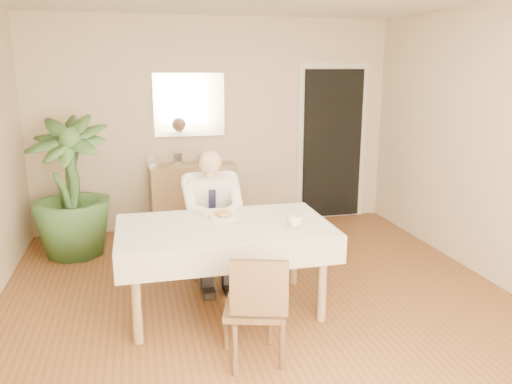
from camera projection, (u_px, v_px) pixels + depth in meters
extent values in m
plane|color=brown|center=(266.00, 311.00, 4.18)|extent=(5.00, 5.00, 0.00)
cube|color=#CAB290|center=(216.00, 125.00, 6.23)|extent=(4.50, 0.02, 2.60)
cube|color=#CAB290|center=(477.00, 300.00, 1.51)|extent=(4.50, 0.02, 2.60)
cube|color=beige|center=(478.00, 251.00, 1.50)|extent=(1.34, 0.02, 1.44)
cube|color=white|center=(473.00, 249.00, 1.51)|extent=(1.18, 0.02, 1.28)
cube|color=beige|center=(331.00, 144.00, 6.64)|extent=(0.96, 0.03, 2.10)
cube|color=black|center=(332.00, 145.00, 6.61)|extent=(0.80, 0.05, 1.95)
cube|color=silver|center=(189.00, 105.00, 6.07)|extent=(0.86, 0.03, 0.76)
cube|color=white|center=(189.00, 105.00, 6.05)|extent=(0.74, 0.02, 0.64)
cube|color=#92714A|center=(224.00, 228.00, 4.05)|extent=(1.60, 0.90, 0.04)
cube|color=beige|center=(224.00, 225.00, 4.05)|extent=(1.70, 1.00, 0.01)
cube|color=beige|center=(236.00, 260.00, 3.60)|extent=(1.70, 0.02, 0.22)
cube|color=beige|center=(215.00, 220.00, 4.54)|extent=(1.70, 0.02, 0.22)
cube|color=beige|center=(117.00, 246.00, 3.88)|extent=(0.02, 1.00, 0.22)
cube|color=beige|center=(322.00, 230.00, 4.27)|extent=(0.02, 1.00, 0.22)
cylinder|color=#92714A|center=(136.00, 299.00, 3.63)|extent=(0.07, 0.07, 0.70)
cylinder|color=#92714A|center=(322.00, 280.00, 3.96)|extent=(0.07, 0.07, 0.70)
cylinder|color=#92714A|center=(136.00, 262.00, 4.33)|extent=(0.07, 0.07, 0.70)
cylinder|color=#92714A|center=(294.00, 248.00, 4.66)|extent=(0.07, 0.07, 0.70)
cube|color=#482F1A|center=(210.00, 233.00, 4.88)|extent=(0.43, 0.43, 0.04)
cube|color=#482F1A|center=(207.00, 205.00, 5.00)|extent=(0.40, 0.06, 0.40)
cylinder|color=#482F1A|center=(196.00, 262.00, 4.73)|extent=(0.04, 0.04, 0.39)
cylinder|color=#482F1A|center=(231.00, 259.00, 4.81)|extent=(0.04, 0.04, 0.39)
cylinder|color=#482F1A|center=(191.00, 250.00, 5.06)|extent=(0.04, 0.04, 0.39)
cylinder|color=#482F1A|center=(225.00, 247.00, 5.14)|extent=(0.04, 0.04, 0.39)
cube|color=#482F1A|center=(253.00, 308.00, 3.41)|extent=(0.47, 0.47, 0.04)
cube|color=#482F1A|center=(259.00, 288.00, 3.19)|extent=(0.38, 0.15, 0.38)
cylinder|color=#482F1A|center=(235.00, 351.00, 3.27)|extent=(0.04, 0.04, 0.37)
cylinder|color=#482F1A|center=(282.00, 344.00, 3.34)|extent=(0.04, 0.04, 0.37)
cylinder|color=#482F1A|center=(226.00, 326.00, 3.58)|extent=(0.04, 0.04, 0.37)
cylinder|color=#482F1A|center=(270.00, 321.00, 3.65)|extent=(0.04, 0.04, 0.37)
cube|color=white|center=(210.00, 201.00, 4.76)|extent=(0.42, 0.31, 0.55)
cube|color=black|center=(212.00, 208.00, 4.65)|extent=(0.07, 0.08, 0.36)
cylinder|color=tan|center=(210.00, 173.00, 4.65)|extent=(0.09, 0.09, 0.08)
sphere|color=tan|center=(210.00, 162.00, 4.60)|extent=(0.21, 0.21, 0.21)
cube|color=black|center=(203.00, 232.00, 4.61)|extent=(0.13, 0.42, 0.13)
cube|color=black|center=(225.00, 230.00, 4.65)|extent=(0.13, 0.42, 0.13)
cube|color=black|center=(207.00, 268.00, 4.51)|extent=(0.11, 0.12, 0.45)
cube|color=black|center=(229.00, 266.00, 4.55)|extent=(0.11, 0.12, 0.45)
cube|color=black|center=(208.00, 291.00, 4.50)|extent=(0.11, 0.26, 0.07)
cube|color=black|center=(230.00, 288.00, 4.54)|extent=(0.11, 0.26, 0.07)
cylinder|color=white|center=(224.00, 216.00, 4.24)|extent=(0.26, 0.26, 0.02)
ellipsoid|color=olive|center=(224.00, 214.00, 4.24)|extent=(0.14, 0.14, 0.06)
cylinder|color=silver|center=(230.00, 216.00, 4.19)|extent=(0.01, 0.13, 0.01)
cylinder|color=silver|center=(221.00, 217.00, 4.17)|extent=(0.01, 0.13, 0.01)
imported|color=white|center=(294.00, 221.00, 3.98)|extent=(0.13, 0.13, 0.09)
cube|color=#92714A|center=(193.00, 198.00, 6.20)|extent=(1.07, 0.43, 0.84)
cube|color=silver|center=(152.00, 161.00, 5.97)|extent=(0.10, 0.02, 0.14)
cube|color=silver|center=(178.00, 159.00, 6.06)|extent=(0.10, 0.02, 0.14)
cube|color=silver|center=(203.00, 158.00, 6.11)|extent=(0.10, 0.02, 0.14)
imported|color=#305426|center=(70.00, 188.00, 5.30)|extent=(1.00, 1.00, 1.50)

